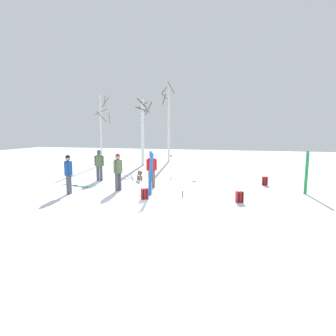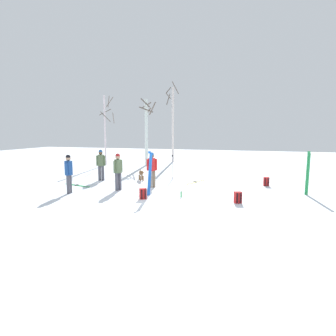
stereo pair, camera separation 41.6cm
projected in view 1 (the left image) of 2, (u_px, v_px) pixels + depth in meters
name	position (u px, v px, depth m)	size (l,w,h in m)	color
ground_plane	(169.00, 200.00, 11.69)	(60.00, 60.00, 0.00)	white
person_0	(118.00, 169.00, 13.44)	(0.34, 0.49, 1.72)	#4C4C56
person_1	(68.00, 172.00, 12.71)	(0.34, 0.51, 1.72)	#4C4C56
person_2	(152.00, 167.00, 14.19)	(0.46, 0.34, 1.72)	#72604C
person_3	(99.00, 163.00, 16.00)	(0.50, 0.34, 1.72)	#4C4C56
dog	(140.00, 174.00, 16.20)	(0.52, 0.79, 0.57)	brown
ski_pair_planted_0	(151.00, 174.00, 12.43)	(0.21, 0.18, 1.90)	blue
ski_pair_planted_1	(307.00, 173.00, 12.71)	(0.15, 0.06, 1.89)	green
ski_pair_lying_0	(76.00, 186.00, 14.63)	(1.70, 0.61, 0.05)	green
ski_pair_lying_1	(195.00, 182.00, 15.79)	(0.79, 1.68, 0.05)	yellow
ski_poles_0	(171.00, 166.00, 16.55)	(0.07, 0.24, 1.40)	#B2B2BC
backpack_0	(265.00, 181.00, 14.84)	(0.28, 0.31, 0.44)	red
backpack_1	(239.00, 197.00, 11.30)	(0.32, 0.34, 0.44)	red
backpack_2	(144.00, 194.00, 11.85)	(0.33, 0.34, 0.44)	red
water_bottle_0	(182.00, 194.00, 12.19)	(0.06, 0.06, 0.27)	green
birch_tree_0	(101.00, 128.00, 23.00)	(1.56, 1.48, 5.47)	silver
birch_tree_1	(143.00, 130.00, 22.96)	(1.35, 1.55, 5.20)	silver
birch_tree_2	(168.00, 123.00, 25.44)	(1.17, 1.19, 6.83)	silver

